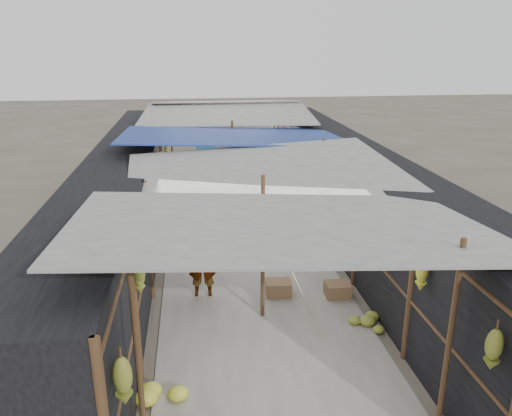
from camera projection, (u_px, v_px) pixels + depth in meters
name	position (u px, v px, depth m)	size (l,w,h in m)	color
aisle_slab	(242.00, 242.00, 12.18)	(3.60, 16.00, 0.02)	#9E998E
stall_left	(125.00, 202.00, 11.49)	(1.40, 15.00, 2.30)	black
stall_right	(352.00, 193.00, 12.15)	(1.40, 15.00, 2.30)	black
crate_near	(279.00, 288.00, 9.60)	(0.49, 0.39, 0.29)	olive
crate_mid	(338.00, 290.00, 9.54)	(0.47, 0.38, 0.28)	olive
crate_back	(218.00, 191.00, 15.86)	(0.48, 0.39, 0.31)	olive
black_basin	(269.00, 201.00, 15.02)	(0.62, 0.62, 0.19)	black
vendor_elderly	(202.00, 262.00, 9.39)	(0.52, 0.34, 1.44)	white
shopper_blue	(213.00, 221.00, 11.21)	(0.81, 0.63, 1.67)	#212FA6
vendor_seated	(304.00, 229.00, 11.84)	(0.55, 0.31, 0.85)	#544E48
market_canopy	(241.00, 142.00, 11.75)	(5.62, 15.20, 2.77)	brown
hanging_bananas	(243.00, 182.00, 11.22)	(3.96, 14.16, 0.80)	olive
floor_bananas	(237.00, 265.00, 10.58)	(3.96, 11.10, 0.36)	olive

